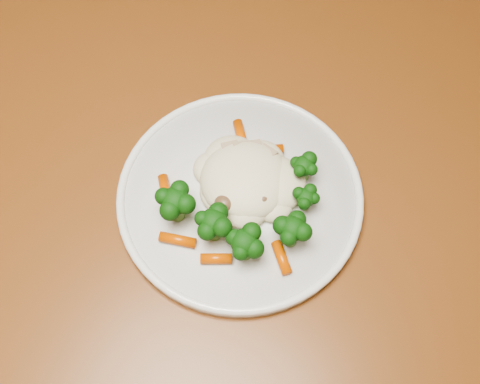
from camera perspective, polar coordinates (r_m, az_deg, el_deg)
The scene contains 3 objects.
dining_table at distance 0.83m, azimuth 1.14°, elevation 1.02°, with size 1.46×1.16×0.75m.
plate at distance 0.71m, azimuth 0.00°, elevation -0.50°, with size 0.29×0.29×0.01m, color white.
meal at distance 0.68m, azimuth 0.32°, elevation -0.14°, with size 0.20×0.19×0.05m.
Camera 1 is at (0.45, -0.67, 1.39)m, focal length 45.00 mm.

